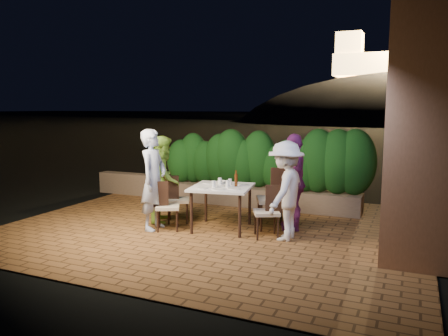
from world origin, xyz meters
The scene contains 32 objects.
ground centered at (0.00, 0.00, -0.02)m, with size 400.00×400.00×0.00m, color black.
terrace_floor centered at (0.00, 0.50, -0.07)m, with size 7.00×6.00×0.15m, color brown.
building_wall centered at (3.60, 2.00, 2.50)m, with size 1.60×5.00×5.00m, color brown.
window_pane centered at (2.82, 1.50, 2.00)m, with size 0.08×1.00×1.40m, color black.
window_frame centered at (2.81, 1.50, 2.00)m, with size 0.06×1.15×1.55m, color black.
planter centered at (0.20, 2.30, 0.20)m, with size 4.20×0.55×0.40m, color brown.
hedge centered at (0.20, 2.30, 0.95)m, with size 4.00×0.70×1.10m, color #103B11, non-canonical shape.
parapet centered at (-2.80, 2.30, 0.25)m, with size 2.20×0.30×0.50m, color brown.
hill centered at (2.00, 60.00, -4.00)m, with size 52.00×40.00×22.00m, color black.
fortress centered at (2.00, 60.00, 10.50)m, with size 26.00×8.00×8.00m, color #FFCC7A, non-canonical shape.
dining_table centered at (0.18, 0.37, 0.38)m, with size 0.99×0.99×0.75m, color white, non-canonical shape.
plate_nw centered at (-0.04, 0.08, 0.76)m, with size 0.21×0.21×0.01m, color white.
plate_sw centered at (-0.16, 0.55, 0.76)m, with size 0.20×0.20×0.01m, color white.
plate_ne centered at (0.47, 0.22, 0.76)m, with size 0.22×0.22×0.01m, color white.
plate_se centered at (0.43, 0.66, 0.76)m, with size 0.22×0.22×0.01m, color white.
plate_centre centered at (0.18, 0.36, 0.76)m, with size 0.20×0.20×0.01m, color white.
plate_front centered at (0.25, 0.08, 0.76)m, with size 0.22×0.22×0.01m, color white.
glass_nw centered at (0.12, 0.19, 0.81)m, with size 0.07×0.07×0.12m, color silver.
glass_sw centered at (0.08, 0.52, 0.81)m, with size 0.07×0.07×0.12m, color silver.
glass_ne centered at (0.32, 0.31, 0.81)m, with size 0.07×0.07×0.12m, color silver.
glass_se centered at (0.26, 0.56, 0.80)m, with size 0.06×0.06×0.11m, color silver.
beer_bottle centered at (0.41, 0.46, 0.89)m, with size 0.05×0.05×0.28m, color #4A210C, non-canonical shape.
bowl centered at (0.04, 0.67, 0.77)m, with size 0.16×0.16×0.04m, color white.
chair_left_front centered at (-0.65, -0.04, 0.42)m, with size 0.39×0.39×0.84m, color black, non-canonical shape.
chair_left_back centered at (-0.73, 0.47, 0.43)m, with size 0.40×0.40×0.86m, color black, non-canonical shape.
chair_right_front centered at (1.04, 0.23, 0.43)m, with size 0.40×0.40×0.85m, color black, non-canonical shape.
chair_right_back centered at (0.95, 0.76, 0.53)m, with size 0.49×0.49×1.06m, color black, non-canonical shape.
diner_blue centered at (-0.89, -0.09, 0.86)m, with size 0.63×0.41×1.72m, color #AABBDB.
diner_green centered at (-1.01, 0.46, 0.79)m, with size 0.77×0.60×1.57m, color #8DC93E.
diner_white centered at (1.34, 0.23, 0.78)m, with size 1.01×0.58×1.57m, color silver.
diner_purple centered at (1.30, 0.87, 0.82)m, with size 0.97×0.40×1.65m, color #75276D.
parapet_lamp centered at (-2.25, 2.30, 0.57)m, with size 0.10×0.10×0.14m, color orange.
Camera 1 is at (3.15, -6.32, 2.08)m, focal length 35.00 mm.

